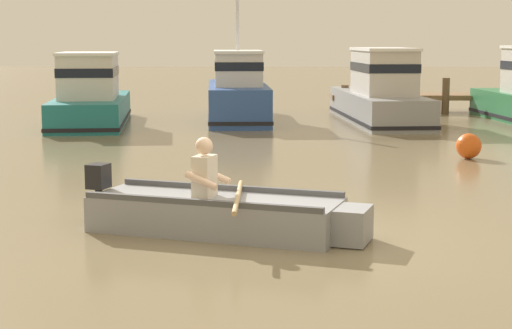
% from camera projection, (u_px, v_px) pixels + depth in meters
% --- Properties ---
extents(ground_plane, '(120.00, 120.00, 0.00)m').
position_uv_depth(ground_plane, '(291.00, 238.00, 10.06)').
color(ground_plane, '#7A6B4C').
extents(rowboat_with_person, '(3.65, 2.26, 1.19)m').
position_uv_depth(rowboat_with_person, '(221.00, 213.00, 10.33)').
color(rowboat_with_person, gray).
rests_on(rowboat_with_person, ground).
extents(moored_boat_teal, '(2.58, 5.94, 2.01)m').
position_uv_depth(moored_boat_teal, '(90.00, 98.00, 23.07)').
color(moored_boat_teal, '#1E727A').
rests_on(moored_boat_teal, ground).
extents(moored_boat_blue, '(2.11, 5.92, 4.08)m').
position_uv_depth(moored_boat_blue, '(238.00, 94.00, 24.25)').
color(moored_boat_blue, '#2D519E').
rests_on(moored_boat_blue, ground).
extents(moored_boat_grey, '(2.38, 6.61, 2.13)m').
position_uv_depth(moored_boat_grey, '(380.00, 95.00, 23.79)').
color(moored_boat_grey, gray).
rests_on(moored_boat_grey, ground).
extents(mooring_buoy, '(0.51, 0.51, 0.51)m').
position_uv_depth(mooring_buoy, '(469.00, 146.00, 16.65)').
color(mooring_buoy, '#E55919').
rests_on(mooring_buoy, ground).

